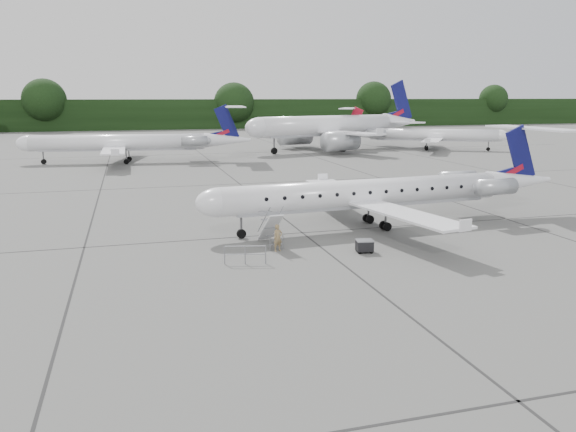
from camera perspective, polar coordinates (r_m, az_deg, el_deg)
name	(u,v)px	position (r m, az deg, el deg)	size (l,w,h in m)	color
ground	(441,257)	(32.81, 15.26, -4.02)	(320.00, 320.00, 0.00)	#5C5C59
treeline	(191,114)	(157.86, -9.85, 10.15)	(260.00, 4.00, 8.00)	black
main_regional_jet	(366,179)	(38.38, 7.92, 3.71)	(26.08, 18.78, 6.69)	white
airstair	(270,228)	(33.85, -1.81, -1.27)	(0.85, 2.51, 2.10)	white
passenger	(278,238)	(32.62, -1.04, -2.23)	(0.58, 0.38, 1.59)	olive
safety_railing	(245,255)	(30.28, -4.38, -3.98)	(2.20, 0.08, 1.00)	gray
baggage_cart	(364,246)	(32.72, 7.78, -3.01)	(0.93, 0.75, 0.81)	black
bg_narrowbody	(327,116)	(93.03, 3.99, 10.14)	(31.96, 23.01, 11.47)	white
bg_regional_left	(118,134)	(79.20, -16.87, 7.94)	(29.19, 21.02, 7.66)	white
bg_regional_right	(433,129)	(97.88, 14.54, 8.57)	(26.66, 19.20, 6.99)	white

